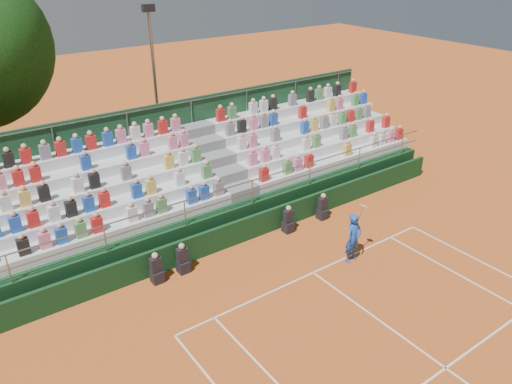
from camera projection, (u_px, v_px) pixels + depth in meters
ground at (313, 273)px, 17.74m from camera, size 90.00×90.00×0.00m
courtside_wall at (260, 224)px, 19.85m from camera, size 20.00×0.15×1.00m
line_officials at (244, 238)px, 18.95m from camera, size 8.06×0.40×1.19m
grandstand at (217, 182)px, 21.93m from camera, size 20.00×5.20×4.40m
tennis_player at (353, 238)px, 18.03m from camera, size 0.90×0.53×2.22m
floodlight_mast at (154, 76)px, 24.61m from camera, size 0.60×0.25×8.00m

